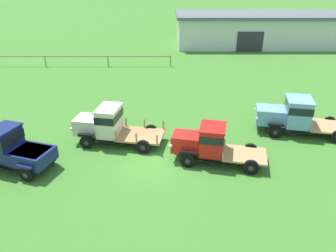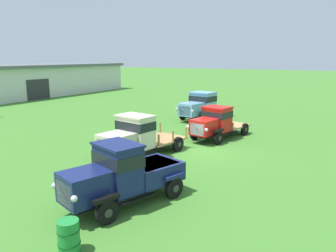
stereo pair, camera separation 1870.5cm
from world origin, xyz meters
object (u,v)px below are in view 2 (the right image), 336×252
object	(u,v)px
vintage_truck_foreground_near	(122,174)
farm_shed	(40,79)
vintage_truck_second_in_line	(134,136)
oil_drum_beside_row	(69,237)
vintage_truck_midrow_center	(215,122)
vintage_truck_far_side	(201,105)

from	to	relation	value
vintage_truck_foreground_near	farm_shed	bearing A→B (deg)	54.31
farm_shed	vintage_truck_second_in_line	size ratio (longest dim) A/B	4.67
farm_shed	oil_drum_beside_row	size ratio (longest dim) A/B	28.46
vintage_truck_midrow_center	farm_shed	bearing A→B (deg)	68.58
farm_shed	vintage_truck_foreground_near	xyz separation A→B (m)	(-21.75, -30.28, -0.96)
farm_shed	oil_drum_beside_row	xyz separation A→B (m)	(-24.79, -30.84, -1.60)
vintage_truck_far_side	oil_drum_beside_row	xyz separation A→B (m)	(-18.66, -4.52, -0.73)
vintage_truck_midrow_center	oil_drum_beside_row	size ratio (longest dim) A/B	5.79
vintage_truck_foreground_near	vintage_truck_midrow_center	distance (m)	10.11
vintage_truck_foreground_near	vintage_truck_second_in_line	world-z (taller)	vintage_truck_second_in_line
vintage_truck_foreground_near	oil_drum_beside_row	xyz separation A→B (m)	(-3.04, -0.56, -0.64)
vintage_truck_foreground_near	vintage_truck_midrow_center	world-z (taller)	vintage_truck_foreground_near
oil_drum_beside_row	vintage_truck_second_in_line	bearing A→B (deg)	23.38
vintage_truck_second_in_line	oil_drum_beside_row	size ratio (longest dim) A/B	6.10
farm_shed	vintage_truck_second_in_line	xyz separation A→B (m)	(-17.25, -27.58, -0.93)
vintage_truck_foreground_near	vintage_truck_far_side	distance (m)	16.11
farm_shed	vintage_truck_second_in_line	bearing A→B (deg)	-122.02
vintage_truck_second_in_line	vintage_truck_far_side	world-z (taller)	vintage_truck_far_side
farm_shed	vintage_truck_far_side	bearing A→B (deg)	-103.11
vintage_truck_second_in_line	vintage_truck_midrow_center	world-z (taller)	vintage_truck_second_in_line
vintage_truck_midrow_center	vintage_truck_far_side	size ratio (longest dim) A/B	0.89
farm_shed	vintage_truck_midrow_center	distance (m)	31.94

